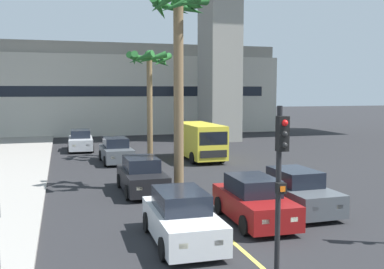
{
  "coord_description": "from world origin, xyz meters",
  "views": [
    {
      "loc": [
        -4.84,
        -2.56,
        4.54
      ],
      "look_at": [
        0.0,
        14.0,
        2.83
      ],
      "focal_mm": 41.98,
      "sensor_mm": 36.0,
      "label": 1
    }
  ],
  "objects_px": {
    "palm_tree_mid_median": "(149,70)",
    "car_queue_fourth": "(253,201)",
    "car_queue_front": "(142,176)",
    "car_queue_second": "(116,151)",
    "delivery_van": "(200,140)",
    "car_queue_sixth": "(296,192)",
    "car_queue_fifth": "(81,141)",
    "car_queue_third": "(182,219)",
    "palm_tree_near_median": "(179,42)",
    "traffic_light_median_near": "(280,174)"
  },
  "relations": [
    {
      "from": "car_queue_fifth",
      "to": "car_queue_front",
      "type": "bearing_deg",
      "value": -82.37
    },
    {
      "from": "traffic_light_median_near",
      "to": "car_queue_sixth",
      "type": "bearing_deg",
      "value": 57.64
    },
    {
      "from": "car_queue_sixth",
      "to": "palm_tree_near_median",
      "type": "relative_size",
      "value": 0.47
    },
    {
      "from": "car_queue_second",
      "to": "car_queue_sixth",
      "type": "xyz_separation_m",
      "value": [
        5.17,
        -13.31,
        0.0
      ]
    },
    {
      "from": "car_queue_sixth",
      "to": "palm_tree_mid_median",
      "type": "relative_size",
      "value": 0.58
    },
    {
      "from": "delivery_van",
      "to": "palm_tree_near_median",
      "type": "relative_size",
      "value": 0.61
    },
    {
      "from": "car_queue_fourth",
      "to": "palm_tree_mid_median",
      "type": "xyz_separation_m",
      "value": [
        -0.74,
        14.88,
        5.1
      ]
    },
    {
      "from": "car_queue_fifth",
      "to": "palm_tree_near_median",
      "type": "distance_m",
      "value": 16.76
    },
    {
      "from": "car_queue_fifth",
      "to": "palm_tree_mid_median",
      "type": "distance_m",
      "value": 8.75
    },
    {
      "from": "car_queue_second",
      "to": "car_queue_third",
      "type": "xyz_separation_m",
      "value": [
        0.11,
        -15.52,
        0.0
      ]
    },
    {
      "from": "car_queue_second",
      "to": "palm_tree_near_median",
      "type": "height_order",
      "value": "palm_tree_near_median"
    },
    {
      "from": "car_queue_front",
      "to": "traffic_light_median_near",
      "type": "height_order",
      "value": "traffic_light_median_near"
    },
    {
      "from": "car_queue_fourth",
      "to": "car_queue_third",
      "type": "bearing_deg",
      "value": -155.6
    },
    {
      "from": "palm_tree_near_median",
      "to": "car_queue_fifth",
      "type": "bearing_deg",
      "value": 103.61
    },
    {
      "from": "car_queue_second",
      "to": "car_queue_fourth",
      "type": "relative_size",
      "value": 1.0
    },
    {
      "from": "car_queue_fifth",
      "to": "car_queue_third",
      "type": "bearing_deg",
      "value": -84.77
    },
    {
      "from": "delivery_van",
      "to": "car_queue_fourth",
      "type": "bearing_deg",
      "value": -99.6
    },
    {
      "from": "car_queue_fourth",
      "to": "palm_tree_mid_median",
      "type": "height_order",
      "value": "palm_tree_mid_median"
    },
    {
      "from": "car_queue_second",
      "to": "car_queue_third",
      "type": "height_order",
      "value": "same"
    },
    {
      "from": "car_queue_sixth",
      "to": "delivery_van",
      "type": "height_order",
      "value": "delivery_van"
    },
    {
      "from": "car_queue_fifth",
      "to": "traffic_light_median_near",
      "type": "height_order",
      "value": "traffic_light_median_near"
    },
    {
      "from": "delivery_van",
      "to": "car_queue_second",
      "type": "bearing_deg",
      "value": 175.45
    },
    {
      "from": "car_queue_second",
      "to": "traffic_light_median_near",
      "type": "xyz_separation_m",
      "value": [
        1.32,
        -19.39,
        1.99
      ]
    },
    {
      "from": "car_queue_front",
      "to": "traffic_light_median_near",
      "type": "distance_m",
      "value": 11.01
    },
    {
      "from": "car_queue_front",
      "to": "car_queue_second",
      "type": "xyz_separation_m",
      "value": [
        -0.12,
        8.63,
        0.0
      ]
    },
    {
      "from": "car_queue_fifth",
      "to": "delivery_van",
      "type": "height_order",
      "value": "delivery_van"
    },
    {
      "from": "car_queue_fourth",
      "to": "car_queue_sixth",
      "type": "height_order",
      "value": "same"
    },
    {
      "from": "car_queue_fourth",
      "to": "traffic_light_median_near",
      "type": "relative_size",
      "value": 0.99
    },
    {
      "from": "car_queue_third",
      "to": "car_queue_fourth",
      "type": "height_order",
      "value": "same"
    },
    {
      "from": "car_queue_second",
      "to": "traffic_light_median_near",
      "type": "relative_size",
      "value": 0.99
    },
    {
      "from": "car_queue_fourth",
      "to": "car_queue_fifth",
      "type": "relative_size",
      "value": 1.0
    },
    {
      "from": "car_queue_fifth",
      "to": "delivery_van",
      "type": "distance_m",
      "value": 10.0
    },
    {
      "from": "car_queue_fifth",
      "to": "delivery_van",
      "type": "xyz_separation_m",
      "value": [
        7.26,
        -6.84,
        0.57
      ]
    },
    {
      "from": "car_queue_fourth",
      "to": "palm_tree_near_median",
      "type": "relative_size",
      "value": 0.47
    },
    {
      "from": "palm_tree_near_median",
      "to": "car_queue_sixth",
      "type": "bearing_deg",
      "value": -53.02
    },
    {
      "from": "car_queue_front",
      "to": "palm_tree_mid_median",
      "type": "bearing_deg",
      "value": 76.82
    },
    {
      "from": "car_queue_front",
      "to": "delivery_van",
      "type": "xyz_separation_m",
      "value": [
        5.25,
        8.2,
        0.57
      ]
    },
    {
      "from": "car_queue_third",
      "to": "car_queue_fourth",
      "type": "distance_m",
      "value": 3.21
    },
    {
      "from": "car_queue_front",
      "to": "car_queue_second",
      "type": "bearing_deg",
      "value": 90.79
    },
    {
      "from": "car_queue_front",
      "to": "car_queue_second",
      "type": "relative_size",
      "value": 0.99
    },
    {
      "from": "car_queue_front",
      "to": "car_queue_fourth",
      "type": "bearing_deg",
      "value": -62.33
    },
    {
      "from": "car_queue_fifth",
      "to": "traffic_light_median_near",
      "type": "xyz_separation_m",
      "value": [
        3.22,
        -25.81,
        1.99
      ]
    },
    {
      "from": "delivery_van",
      "to": "traffic_light_median_near",
      "type": "bearing_deg",
      "value": -102.04
    },
    {
      "from": "delivery_van",
      "to": "car_queue_sixth",
      "type": "bearing_deg",
      "value": -90.86
    },
    {
      "from": "car_queue_second",
      "to": "car_queue_fourth",
      "type": "xyz_separation_m",
      "value": [
        3.04,
        -14.2,
        0.0
      ]
    },
    {
      "from": "palm_tree_mid_median",
      "to": "car_queue_fourth",
      "type": "bearing_deg",
      "value": -87.17
    },
    {
      "from": "car_queue_third",
      "to": "car_queue_front",
      "type": "bearing_deg",
      "value": 89.94
    },
    {
      "from": "car_queue_sixth",
      "to": "traffic_light_median_near",
      "type": "xyz_separation_m",
      "value": [
        -3.85,
        -6.08,
        1.99
      ]
    },
    {
      "from": "palm_tree_near_median",
      "to": "car_queue_third",
      "type": "bearing_deg",
      "value": -104.08
    },
    {
      "from": "delivery_van",
      "to": "palm_tree_mid_median",
      "type": "bearing_deg",
      "value": 160.0
    }
  ]
}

